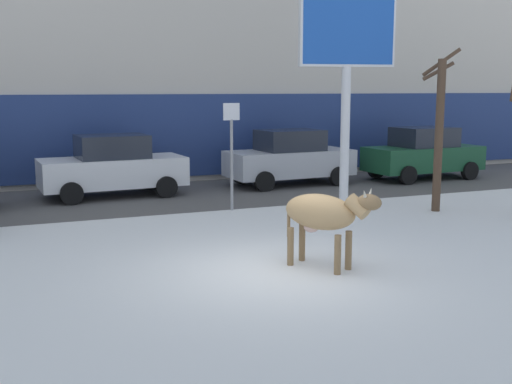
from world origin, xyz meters
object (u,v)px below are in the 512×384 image
at_px(car_white_sedan, 113,166).
at_px(car_darkgreen_sedan, 423,154).
at_px(billboard, 347,44).
at_px(pedestrian_by_cars, 115,157).
at_px(car_silver_sedan, 290,158).
at_px(street_sign, 232,148).
at_px(cow_tan, 323,214).
at_px(bare_tree_right_lot, 439,130).
at_px(pedestrian_near_billboard, 277,151).

xyz_separation_m(car_white_sedan, car_darkgreen_sedan, (10.86, -0.39, 0.00)).
relative_size(billboard, pedestrian_by_cars, 3.21).
height_order(car_silver_sedan, street_sign, street_sign).
height_order(car_white_sedan, car_darkgreen_sedan, same).
xyz_separation_m(cow_tan, bare_tree_right_lot, (5.33, 3.67, 1.15)).
relative_size(pedestrian_by_cars, bare_tree_right_lot, 0.41).
height_order(car_white_sedan, street_sign, street_sign).
height_order(billboard, bare_tree_right_lot, billboard).
bearing_deg(cow_tan, pedestrian_near_billboard, 69.80).
distance_m(pedestrian_near_billboard, bare_tree_right_lot, 8.43).
xyz_separation_m(billboard, street_sign, (-2.73, 1.13, -2.64)).
bearing_deg(car_silver_sedan, car_darkgreen_sedan, -5.80).
relative_size(car_white_sedan, pedestrian_by_cars, 2.48).
bearing_deg(pedestrian_by_cars, billboard, -57.17).
distance_m(car_white_sedan, bare_tree_right_lot, 9.36).
distance_m(car_silver_sedan, street_sign, 4.87).
bearing_deg(pedestrian_near_billboard, bare_tree_right_lot, -83.60).
bearing_deg(car_silver_sedan, pedestrian_near_billboard, 74.95).
relative_size(car_white_sedan, street_sign, 1.52).
bearing_deg(street_sign, billboard, -22.50).
bearing_deg(cow_tan, street_sign, 86.49).
xyz_separation_m(billboard, car_silver_sedan, (0.58, 4.62, -3.41)).
distance_m(pedestrian_near_billboard, pedestrian_by_cars, 6.05).
relative_size(car_white_sedan, pedestrian_near_billboard, 2.48).
bearing_deg(car_darkgreen_sedan, pedestrian_by_cars, 162.60).
height_order(car_silver_sedan, pedestrian_near_billboard, car_silver_sedan).
bearing_deg(cow_tan, car_silver_sedan, 68.34).
relative_size(cow_tan, car_darkgreen_sedan, 0.43).
relative_size(cow_tan, pedestrian_near_billboard, 1.06).
bearing_deg(street_sign, bare_tree_right_lot, -22.59).
height_order(cow_tan, billboard, billboard).
relative_size(cow_tan, bare_tree_right_lot, 0.43).
xyz_separation_m(car_darkgreen_sedan, bare_tree_right_lot, (-3.34, -5.05, 1.23)).
bearing_deg(pedestrian_near_billboard, pedestrian_by_cars, 180.00).
bearing_deg(street_sign, pedestrian_by_cars, 107.89).
distance_m(bare_tree_right_lot, street_sign, 5.41).
bearing_deg(pedestrian_by_cars, cow_tan, -82.13).
distance_m(car_darkgreen_sedan, pedestrian_near_billboard, 5.36).
relative_size(car_silver_sedan, bare_tree_right_lot, 1.01).
xyz_separation_m(billboard, pedestrian_near_billboard, (1.31, 7.34, -3.43)).
bearing_deg(street_sign, car_silver_sedan, 46.45).
bearing_deg(billboard, car_white_sedan, 139.52).
bearing_deg(pedestrian_by_cars, bare_tree_right_lot, -49.88).
distance_m(pedestrian_by_cars, bare_tree_right_lot, 10.90).
bearing_deg(pedestrian_by_cars, street_sign, -72.11).
xyz_separation_m(car_white_sedan, street_sign, (2.54, -3.37, 0.76)).
relative_size(car_silver_sedan, street_sign, 1.52).
relative_size(billboard, car_silver_sedan, 1.30).
distance_m(cow_tan, car_darkgreen_sedan, 12.30).
bearing_deg(pedestrian_near_billboard, street_sign, -123.08).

